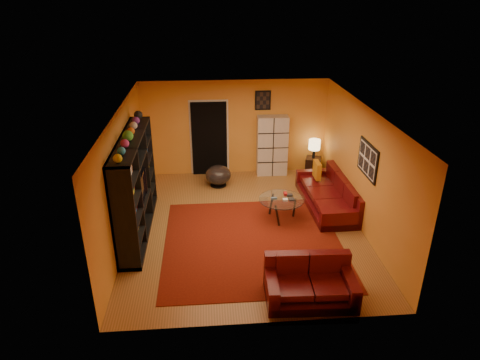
{
  "coord_description": "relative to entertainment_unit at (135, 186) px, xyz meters",
  "views": [
    {
      "loc": [
        -0.77,
        -8.13,
        4.82
      ],
      "look_at": [
        -0.09,
        0.1,
        1.06
      ],
      "focal_mm": 32.0,
      "sensor_mm": 36.0,
      "label": 1
    }
  ],
  "objects": [
    {
      "name": "wall_front",
      "position": [
        2.27,
        -3.0,
        0.25
      ],
      "size": [
        6.0,
        0.0,
        6.0
      ],
      "primitive_type": "plane",
      "rotation": [
        -1.57,
        0.0,
        0.0
      ],
      "color": "orange",
      "rests_on": "floor"
    },
    {
      "name": "wall_right",
      "position": [
        4.78,
        0.0,
        0.25
      ],
      "size": [
        0.0,
        6.0,
        6.0
      ],
      "primitive_type": "plane",
      "rotation": [
        1.57,
        0.0,
        -1.57
      ],
      "color": "orange",
      "rests_on": "floor"
    },
    {
      "name": "wall_back",
      "position": [
        2.27,
        3.0,
        0.25
      ],
      "size": [
        6.0,
        0.0,
        6.0
      ],
      "primitive_type": "plane",
      "rotation": [
        1.57,
        0.0,
        0.0
      ],
      "color": "orange",
      "rests_on": "floor"
    },
    {
      "name": "bowl_chair",
      "position": [
        1.77,
        2.13,
        -0.75
      ],
      "size": [
        0.67,
        0.67,
        0.55
      ],
      "color": "black",
      "rests_on": "floor"
    },
    {
      "name": "ceiling",
      "position": [
        2.27,
        0.0,
        1.55
      ],
      "size": [
        6.0,
        6.0,
        0.0
      ],
      "primitive_type": "plane",
      "rotation": [
        3.14,
        0.0,
        0.0
      ],
      "color": "white",
      "rests_on": "wall_back"
    },
    {
      "name": "coffee_table",
      "position": [
        3.11,
        0.23,
        -0.59
      ],
      "size": [
        1.01,
        1.01,
        0.5
      ],
      "rotation": [
        0.0,
        0.0,
        0.1
      ],
      "color": "silver",
      "rests_on": "floor"
    },
    {
      "name": "side_table",
      "position": [
        4.42,
        2.63,
        -0.8
      ],
      "size": [
        0.51,
        0.51,
        0.5
      ],
      "primitive_type": "cube",
      "rotation": [
        0.0,
        0.0,
        -0.33
      ],
      "color": "black",
      "rests_on": "floor"
    },
    {
      "name": "wall_art_back",
      "position": [
        3.02,
        2.98,
        1.0
      ],
      "size": [
        0.42,
        0.03,
        0.52
      ],
      "primitive_type": "cube",
      "color": "black",
      "rests_on": "wall_back"
    },
    {
      "name": "loveseat",
      "position": [
        3.15,
        -2.42,
        -0.76
      ],
      "size": [
        1.51,
        0.95,
        0.85
      ],
      "rotation": [
        0.0,
        0.0,
        1.53
      ],
      "color": "#4C0A0D",
      "rests_on": "rug"
    },
    {
      "name": "sofa",
      "position": [
        4.42,
        0.77,
        -0.77
      ],
      "size": [
        1.05,
        2.43,
        0.85
      ],
      "rotation": [
        0.0,
        0.0,
        0.03
      ],
      "color": "#4C0A0D",
      "rests_on": "rug"
    },
    {
      "name": "storage_cabinet",
      "position": [
        3.28,
        2.8,
        -0.22
      ],
      "size": [
        0.84,
        0.38,
        1.66
      ],
      "primitive_type": "cube",
      "rotation": [
        0.0,
        0.0,
        -0.02
      ],
      "color": "silver",
      "rests_on": "floor"
    },
    {
      "name": "wall_left",
      "position": [
        -0.23,
        0.0,
        0.25
      ],
      "size": [
        0.0,
        6.0,
        6.0
      ],
      "primitive_type": "plane",
      "rotation": [
        1.57,
        0.0,
        1.57
      ],
      "color": "orange",
      "rests_on": "floor"
    },
    {
      "name": "tv",
      "position": [
        0.05,
        -0.09,
        -0.04
      ],
      "size": [
        1.01,
        0.13,
        0.58
      ],
      "primitive_type": "imported",
      "rotation": [
        0.0,
        0.0,
        1.57
      ],
      "color": "black",
      "rests_on": "entertainment_unit"
    },
    {
      "name": "throw_pillow",
      "position": [
        4.22,
        1.49,
        -0.42
      ],
      "size": [
        0.12,
        0.42,
        0.42
      ],
      "primitive_type": "cube",
      "color": "orange",
      "rests_on": "sofa"
    },
    {
      "name": "doorway",
      "position": [
        1.57,
        2.96,
        -0.03
      ],
      "size": [
        0.95,
        0.1,
        2.04
      ],
      "primitive_type": "cube",
      "color": "black",
      "rests_on": "floor"
    },
    {
      "name": "floor",
      "position": [
        2.27,
        0.0,
        -1.05
      ],
      "size": [
        6.0,
        6.0,
        0.0
      ],
      "primitive_type": "plane",
      "color": "brown",
      "rests_on": "ground"
    },
    {
      "name": "rug",
      "position": [
        2.38,
        -0.7,
        -1.04
      ],
      "size": [
        3.6,
        3.6,
        0.01
      ],
      "primitive_type": "cube",
      "color": "#561209",
      "rests_on": "floor"
    },
    {
      "name": "wall_art_right",
      "position": [
        4.75,
        -0.3,
        0.55
      ],
      "size": [
        0.03,
        1.0,
        0.7
      ],
      "primitive_type": "cube",
      "color": "black",
      "rests_on": "wall_right"
    },
    {
      "name": "table_lamp",
      "position": [
        4.42,
        2.63,
        -0.18
      ],
      "size": [
        0.32,
        0.32,
        0.53
      ],
      "color": "black",
      "rests_on": "side_table"
    },
    {
      "name": "entertainment_unit",
      "position": [
        0.0,
        0.0,
        0.0
      ],
      "size": [
        0.45,
        3.0,
        2.1
      ],
      "primitive_type": "cube",
      "color": "black",
      "rests_on": "floor"
    }
  ]
}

